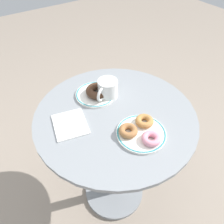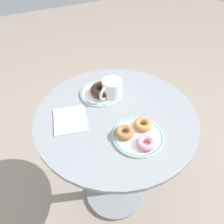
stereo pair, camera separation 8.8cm
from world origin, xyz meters
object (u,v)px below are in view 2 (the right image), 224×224
(plate_right, at_px, (138,136))
(coffee_mug, at_px, (112,89))
(donut_pink_frosted, at_px, (146,143))
(donut_cinnamon, at_px, (125,132))
(cafe_table, at_px, (115,146))
(plate_left, at_px, (100,93))
(paper_napkin, at_px, (70,120))
(donut_chocolate, at_px, (102,90))
(donut_old_fashioned, at_px, (143,124))

(plate_right, xyz_separation_m, coffee_mug, (-0.26, 0.02, 0.04))
(donut_pink_frosted, height_order, donut_cinnamon, same)
(donut_cinnamon, distance_m, coffee_mug, 0.24)
(plate_right, xyz_separation_m, donut_pink_frosted, (0.05, 0.00, 0.02))
(cafe_table, xyz_separation_m, plate_right, (0.15, 0.02, 0.23))
(donut_cinnamon, bearing_deg, cafe_table, 167.56)
(plate_left, height_order, donut_cinnamon, donut_cinnamon)
(coffee_mug, bearing_deg, plate_left, -134.81)
(plate_left, relative_size, plate_right, 0.96)
(plate_left, xyz_separation_m, paper_napkin, (0.10, -0.18, -0.00))
(plate_right, relative_size, donut_pink_frosted, 2.67)
(donut_chocolate, distance_m, donut_pink_frosted, 0.34)
(coffee_mug, bearing_deg, cafe_table, -16.90)
(plate_left, xyz_separation_m, donut_pink_frosted, (0.35, 0.02, 0.02))
(plate_right, height_order, donut_chocolate, donut_chocolate)
(donut_old_fashioned, bearing_deg, plate_right, -52.67)
(cafe_table, relative_size, donut_old_fashioned, 9.92)
(donut_chocolate, distance_m, coffee_mug, 0.05)
(coffee_mug, bearing_deg, donut_pink_frosted, -2.71)
(donut_pink_frosted, bearing_deg, plate_right, -176.63)
(plate_right, relative_size, donut_cinnamon, 2.67)
(cafe_table, xyz_separation_m, paper_napkin, (-0.05, -0.19, 0.23))
(donut_pink_frosted, relative_size, donut_old_fashioned, 1.00)
(donut_pink_frosted, relative_size, donut_cinnamon, 1.00)
(paper_napkin, xyz_separation_m, coffee_mug, (-0.06, 0.22, 0.04))
(plate_left, distance_m, plate_right, 0.30)
(paper_napkin, bearing_deg, cafe_table, 75.12)
(donut_old_fashioned, height_order, donut_cinnamon, same)
(paper_napkin, bearing_deg, coffee_mug, 105.44)
(plate_left, height_order, plate_right, same)
(plate_right, bearing_deg, plate_left, -175.83)
(cafe_table, distance_m, donut_pink_frosted, 0.32)
(donut_chocolate, height_order, donut_old_fashioned, donut_chocolate)
(donut_pink_frosted, xyz_separation_m, paper_napkin, (-0.25, -0.21, -0.02))
(donut_chocolate, bearing_deg, donut_old_fashioned, 11.95)
(donut_cinnamon, relative_size, paper_napkin, 0.48)
(cafe_table, bearing_deg, coffee_mug, 163.10)
(donut_cinnamon, relative_size, coffee_mug, 0.58)
(donut_pink_frosted, bearing_deg, paper_napkin, -140.57)
(donut_pink_frosted, bearing_deg, donut_chocolate, -177.04)
(donut_chocolate, bearing_deg, donut_cinnamon, -6.12)
(donut_old_fashioned, bearing_deg, paper_napkin, -124.75)
(donut_chocolate, height_order, coffee_mug, coffee_mug)
(cafe_table, xyz_separation_m, donut_pink_frosted, (0.20, 0.02, 0.25))
(cafe_table, height_order, coffee_mug, coffee_mug)
(coffee_mug, bearing_deg, plate_right, -3.89)
(plate_right, height_order, donut_old_fashioned, donut_old_fashioned)
(donut_chocolate, height_order, donut_cinnamon, donut_chocolate)
(plate_left, relative_size, donut_pink_frosted, 2.56)
(plate_left, bearing_deg, coffee_mug, 45.19)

